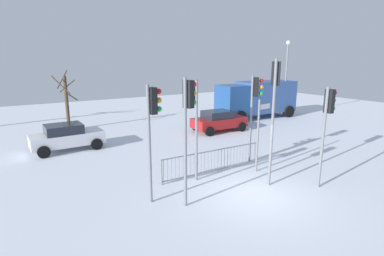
{
  "coord_description": "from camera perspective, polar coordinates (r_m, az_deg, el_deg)",
  "views": [
    {
      "loc": [
        -7.49,
        -7.63,
        4.98
      ],
      "look_at": [
        -0.25,
        3.95,
        1.83
      ],
      "focal_mm": 28.14,
      "sensor_mm": 36.0,
      "label": 1
    }
  ],
  "objects": [
    {
      "name": "ground_plane",
      "position": [
        11.79,
        11.55,
        -12.28
      ],
      "size": [
        60.0,
        60.0,
        0.0
      ],
      "primitive_type": "plane",
      "color": "silver"
    },
    {
      "name": "traffic_light_mid_right",
      "position": [
        12.52,
        24.33,
        2.33
      ],
      "size": [
        0.57,
        0.32,
        3.98
      ],
      "rotation": [
        0.0,
        0.0,
        4.72
      ],
      "color": "slate",
      "rests_on": "ground"
    },
    {
      "name": "traffic_light_foreground_right",
      "position": [
        14.67,
        11.85,
        5.36
      ],
      "size": [
        0.49,
        0.44,
        4.23
      ],
      "rotation": [
        0.0,
        0.0,
        4.1
      ],
      "color": "slate",
      "rests_on": "ground"
    },
    {
      "name": "traffic_light_rear_left",
      "position": [
        10.23,
        -7.52,
        2.01
      ],
      "size": [
        0.57,
        0.34,
        4.16
      ],
      "rotation": [
        0.0,
        0.0,
        4.79
      ],
      "color": "slate",
      "rests_on": "ground"
    },
    {
      "name": "traffic_light_foreground_left",
      "position": [
        9.85,
        -0.74,
        2.78
      ],
      "size": [
        0.55,
        0.37,
        4.41
      ],
      "rotation": [
        0.0,
        0.0,
        5.01
      ],
      "color": "slate",
      "rests_on": "ground"
    },
    {
      "name": "traffic_light_mid_left",
      "position": [
        11.97,
        15.37,
        6.11
      ],
      "size": [
        0.48,
        0.45,
        4.99
      ],
      "rotation": [
        0.0,
        0.0,
        5.38
      ],
      "color": "slate",
      "rests_on": "ground"
    },
    {
      "name": "traffic_light_rear_right",
      "position": [
        12.12,
        0.31,
        3.91
      ],
      "size": [
        0.37,
        0.55,
        4.18
      ],
      "rotation": [
        0.0,
        0.0,
        0.31
      ],
      "color": "slate",
      "rests_on": "ground"
    },
    {
      "name": "direction_sign_post",
      "position": [
        13.62,
        12.55,
        -0.71
      ],
      "size": [
        0.78,
        0.16,
        3.28
      ],
      "rotation": [
        0.0,
        0.0,
        0.14
      ],
      "color": "slate",
      "rests_on": "ground"
    },
    {
      "name": "pedestrian_guard_railing",
      "position": [
        13.42,
        4.01,
        -6.32
      ],
      "size": [
        5.08,
        0.18,
        1.07
      ],
      "rotation": [
        0.0,
        0.0,
        -0.02
      ],
      "color": "slate",
      "rests_on": "ground"
    },
    {
      "name": "car_white_far",
      "position": [
        18.11,
        -22.69,
        -1.5
      ],
      "size": [
        3.84,
        2.0,
        1.47
      ],
      "rotation": [
        0.0,
        0.0,
        0.02
      ],
      "color": "silver",
      "rests_on": "ground"
    },
    {
      "name": "car_red_mid",
      "position": [
        21.13,
        5.07,
        1.42
      ],
      "size": [
        3.86,
        2.04,
        1.47
      ],
      "rotation": [
        0.0,
        0.0,
        -0.04
      ],
      "color": "maroon",
      "rests_on": "ground"
    },
    {
      "name": "delivery_truck",
      "position": [
        26.48,
        12.22,
        5.65
      ],
      "size": [
        7.19,
        3.11,
        3.1
      ],
      "rotation": [
        0.0,
        0.0,
        3.07
      ],
      "color": "#33518C",
      "rests_on": "ground"
    },
    {
      "name": "street_lamp",
      "position": [
        27.65,
        17.44,
        10.35
      ],
      "size": [
        0.36,
        0.36,
        6.5
      ],
      "color": "slate",
      "rests_on": "ground"
    },
    {
      "name": "bare_tree_centre",
      "position": [
        23.02,
        -22.67,
        4.79
      ],
      "size": [
        1.63,
        1.64,
        4.22
      ],
      "color": "#473828",
      "rests_on": "ground"
    }
  ]
}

